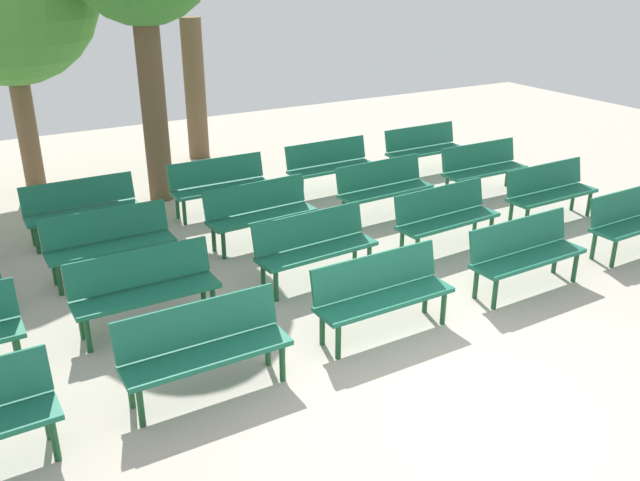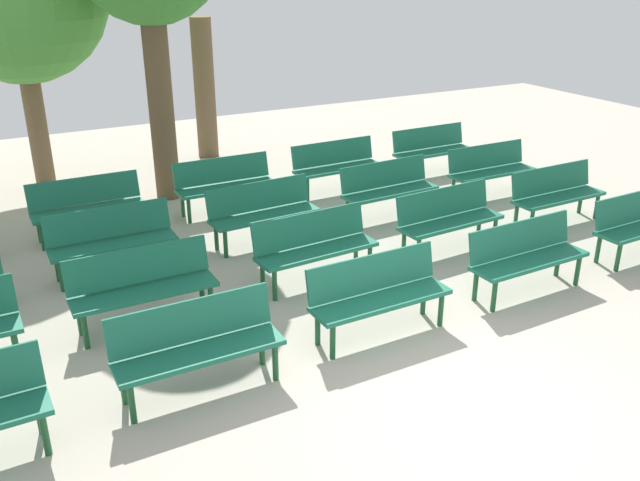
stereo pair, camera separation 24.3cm
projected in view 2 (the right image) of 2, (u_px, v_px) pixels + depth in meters
name	position (u px, v px, depth m)	size (l,w,h in m)	color
ground_plane	(476.00, 408.00, 6.26)	(25.72, 25.72, 0.00)	#B2A899
bench_r0_c1	(196.00, 342.00, 6.37)	(1.60, 0.49, 0.87)	#19664C
bench_r0_c2	(378.00, 291.00, 7.34)	(1.61, 0.50, 0.87)	#19664C
bench_r0_c3	(526.00, 253.00, 8.28)	(1.61, 0.52, 0.87)	#19664C
bench_r1_c1	(142.00, 283.00, 7.52)	(1.60, 0.49, 0.87)	#19664C
bench_r1_c2	(314.00, 244.00, 8.55)	(1.63, 0.57, 0.87)	#19664C
bench_r1_c3	(448.00, 216.00, 9.47)	(1.62, 0.57, 0.87)	#19664C
bench_r1_c4	(556.00, 192.00, 10.45)	(1.61, 0.51, 0.87)	#19664C
bench_r2_c1	(112.00, 237.00, 8.75)	(1.60, 0.49, 0.87)	#19664C
bench_r2_c2	(263.00, 209.00, 9.71)	(1.62, 0.57, 0.87)	#19664C
bench_r2_c3	(388.00, 186.00, 10.70)	(1.62, 0.55, 0.87)	#19664C
bench_r2_c4	(490.00, 167.00, 11.65)	(1.60, 0.48, 0.87)	#19664C
bench_r3_c1	(87.00, 204.00, 9.93)	(1.60, 0.49, 0.87)	#19664C
bench_r3_c2	(225.00, 182.00, 10.90)	(1.60, 0.48, 0.87)	#19664C
bench_r3_c3	(336.00, 163.00, 11.87)	(1.61, 0.51, 0.87)	#19664C
bench_r3_c4	(432.00, 147.00, 12.87)	(1.61, 0.50, 0.87)	#19664C
tree_1	(205.00, 89.00, 13.63)	(0.42, 0.42, 2.78)	brown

